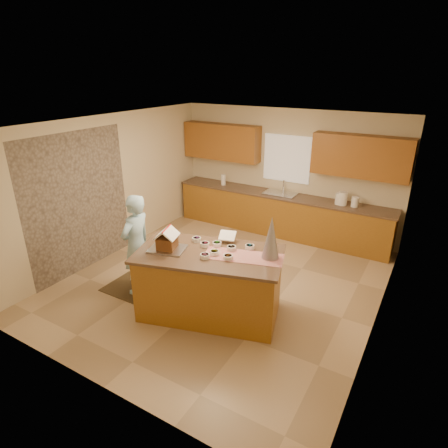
% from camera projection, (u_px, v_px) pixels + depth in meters
% --- Properties ---
extents(floor, '(5.50, 5.50, 0.00)m').
position_uv_depth(floor, '(223.00, 281.00, 6.60)').
color(floor, tan).
rests_on(floor, ground).
extents(ceiling, '(5.50, 5.50, 0.00)m').
position_uv_depth(ceiling, '(223.00, 124.00, 5.57)').
color(ceiling, silver).
rests_on(ceiling, floor).
extents(wall_back, '(5.50, 5.50, 0.00)m').
position_uv_depth(wall_back, '(286.00, 172.00, 8.28)').
color(wall_back, beige).
rests_on(wall_back, floor).
extents(wall_front, '(5.50, 5.50, 0.00)m').
position_uv_depth(wall_front, '(88.00, 289.00, 3.89)').
color(wall_front, beige).
rests_on(wall_front, floor).
extents(wall_left, '(5.50, 5.50, 0.00)m').
position_uv_depth(wall_left, '(111.00, 187.00, 7.25)').
color(wall_left, beige).
rests_on(wall_left, floor).
extents(wall_right, '(5.50, 5.50, 0.00)m').
position_uv_depth(wall_right, '(388.00, 243.00, 4.92)').
color(wall_right, beige).
rests_on(wall_right, floor).
extents(stone_accent, '(0.00, 2.50, 2.50)m').
position_uv_depth(stone_accent, '(79.00, 204.00, 6.64)').
color(stone_accent, gray).
rests_on(stone_accent, wall_left).
extents(window_curtain, '(1.05, 0.03, 1.00)m').
position_uv_depth(window_curtain, '(287.00, 159.00, 8.14)').
color(window_curtain, white).
rests_on(window_curtain, wall_back).
extents(back_counter_base, '(4.80, 0.60, 0.88)m').
position_uv_depth(back_counter_base, '(279.00, 215.00, 8.39)').
color(back_counter_base, brown).
rests_on(back_counter_base, floor).
extents(back_counter_top, '(4.85, 0.63, 0.04)m').
position_uv_depth(back_counter_top, '(280.00, 195.00, 8.21)').
color(back_counter_top, brown).
rests_on(back_counter_top, back_counter_base).
extents(upper_cabinet_left, '(1.85, 0.35, 0.80)m').
position_uv_depth(upper_cabinet_left, '(222.00, 142.00, 8.65)').
color(upper_cabinet_left, brown).
rests_on(upper_cabinet_left, wall_back).
extents(upper_cabinet_right, '(1.85, 0.35, 0.80)m').
position_uv_depth(upper_cabinet_right, '(361.00, 156.00, 7.20)').
color(upper_cabinet_right, brown).
rests_on(upper_cabinet_right, wall_back).
extents(sink, '(0.70, 0.45, 0.12)m').
position_uv_depth(sink, '(280.00, 196.00, 8.21)').
color(sink, silver).
rests_on(sink, back_counter_top).
extents(faucet, '(0.03, 0.03, 0.28)m').
position_uv_depth(faucet, '(284.00, 186.00, 8.29)').
color(faucet, silver).
rests_on(faucet, back_counter_top).
extents(island_base, '(2.20, 1.52, 0.98)m').
position_uv_depth(island_base, '(210.00, 285.00, 5.58)').
color(island_base, brown).
rests_on(island_base, floor).
extents(island_top, '(2.31, 1.63, 0.04)m').
position_uv_depth(island_top, '(209.00, 254.00, 5.39)').
color(island_top, brown).
rests_on(island_top, island_base).
extents(table_runner, '(1.18, 0.70, 0.01)m').
position_uv_depth(table_runner, '(243.00, 256.00, 5.26)').
color(table_runner, '#9D0B0B').
rests_on(table_runner, island_top).
extents(baking_tray, '(0.60, 0.51, 0.03)m').
position_uv_depth(baking_tray, '(168.00, 249.00, 5.46)').
color(baking_tray, silver).
rests_on(baking_tray, island_top).
extents(cookbook, '(0.29, 0.25, 0.10)m').
position_uv_depth(cookbook, '(227.00, 236.00, 5.68)').
color(cookbook, white).
rests_on(cookbook, island_top).
extents(tinsel_tree, '(0.30, 0.30, 0.61)m').
position_uv_depth(tinsel_tree, '(271.00, 238.00, 5.12)').
color(tinsel_tree, '#B7B9C4').
rests_on(tinsel_tree, island_top).
extents(rug, '(1.13, 0.74, 0.01)m').
position_uv_depth(rug, '(139.00, 289.00, 6.36)').
color(rug, black).
rests_on(rug, floor).
extents(boy, '(0.41, 0.62, 1.67)m').
position_uv_depth(boy, '(136.00, 245.00, 6.01)').
color(boy, '#A2CFE6').
rests_on(boy, rug).
extents(canister_a, '(0.16, 0.16, 0.22)m').
position_uv_depth(canister_a, '(339.00, 199.00, 7.57)').
color(canister_a, white).
rests_on(canister_a, back_counter_top).
extents(canister_b, '(0.18, 0.18, 0.26)m').
position_uv_depth(canister_b, '(343.00, 198.00, 7.53)').
color(canister_b, white).
rests_on(canister_b, back_counter_top).
extents(canister_c, '(0.14, 0.14, 0.20)m').
position_uv_depth(canister_c, '(355.00, 202.00, 7.43)').
color(canister_c, white).
rests_on(canister_c, back_counter_top).
extents(paper_towel, '(0.11, 0.11, 0.24)m').
position_uv_depth(paper_towel, '(223.00, 180.00, 8.83)').
color(paper_towel, white).
rests_on(paper_towel, back_counter_top).
extents(gingerbread_house, '(0.38, 0.38, 0.31)m').
position_uv_depth(gingerbread_house, '(167.00, 241.00, 5.41)').
color(gingerbread_house, brown).
rests_on(gingerbread_house, baking_tray).
extents(candy_bowls, '(0.95, 0.70, 0.06)m').
position_uv_depth(candy_bowls, '(218.00, 248.00, 5.43)').
color(candy_bowls, purple).
rests_on(candy_bowls, island_top).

